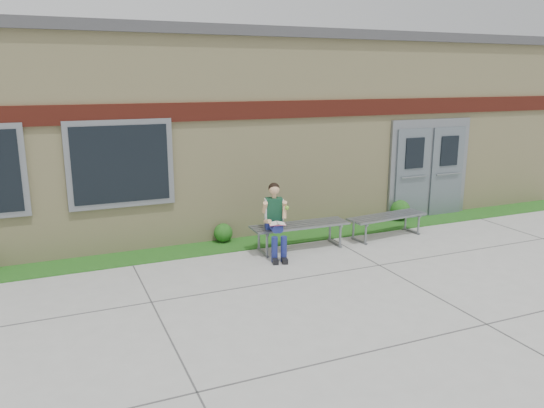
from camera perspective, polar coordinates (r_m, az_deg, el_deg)
name	(u,v)px	position (r m, az deg, el deg)	size (l,w,h in m)	color
ground	(345,284)	(8.69, 7.87, -8.49)	(80.00, 80.00, 0.00)	#9E9E99
grass_strip	(279,239)	(10.86, 0.79, -3.79)	(16.00, 0.80, 0.02)	#1E4D14
school_building	(225,123)	(13.58, -5.09, 8.65)	(16.20, 6.22, 4.20)	beige
bench_left	(300,230)	(10.19, 3.02, -2.78)	(1.92, 0.58, 0.50)	slate
bench_right	(387,220)	(11.20, 12.25, -1.74)	(1.80, 0.67, 0.46)	slate
girl	(275,218)	(9.68, 0.37, -1.53)	(0.49, 0.82, 1.36)	navy
shrub_mid	(223,233)	(10.64, -5.27, -3.09)	(0.38, 0.38, 0.38)	#1E4D14
shrub_east	(400,210)	(12.57, 13.60, -0.62)	(0.46, 0.46, 0.46)	#1E4D14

